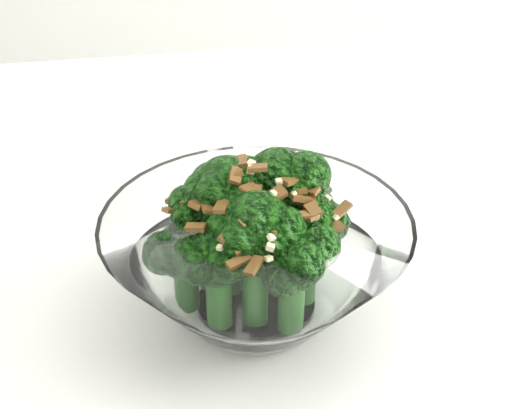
{
  "coord_description": "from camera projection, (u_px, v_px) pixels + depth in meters",
  "views": [
    {
      "loc": [
        -0.21,
        -0.52,
        1.05
      ],
      "look_at": [
        -0.22,
        -0.17,
        0.83
      ],
      "focal_mm": 50.0,
      "sensor_mm": 36.0,
      "label": 1
    }
  ],
  "objects": [
    {
      "name": "broccoli_dish",
      "position": [
        256.0,
        255.0,
        0.43
      ],
      "size": [
        0.19,
        0.19,
        0.11
      ],
      "color": "white",
      "rests_on": "table"
    },
    {
      "name": "table",
      "position": [
        352.0,
        297.0,
        0.57
      ],
      "size": [
        1.34,
        1.03,
        0.75
      ],
      "color": "white",
      "rests_on": "ground"
    }
  ]
}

